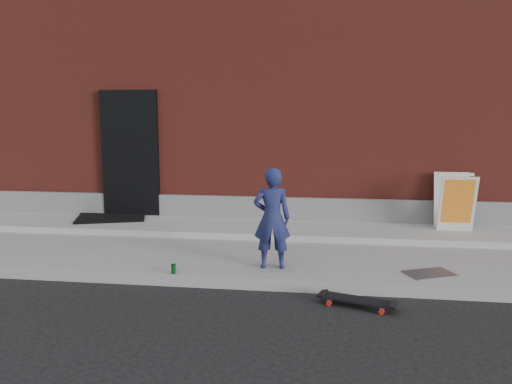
% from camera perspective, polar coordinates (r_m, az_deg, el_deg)
% --- Properties ---
extents(ground, '(80.00, 80.00, 0.00)m').
position_cam_1_polar(ground, '(6.11, -1.01, -11.16)').
color(ground, black).
rests_on(ground, ground).
extents(sidewalk, '(20.00, 3.00, 0.15)m').
position_cam_1_polar(sidewalk, '(7.51, 0.76, -6.74)').
color(sidewalk, slate).
rests_on(sidewalk, ground).
extents(apron, '(20.00, 1.20, 0.10)m').
position_cam_1_polar(apron, '(8.34, 1.53, -4.26)').
color(apron, gray).
rests_on(apron, sidewalk).
extents(building, '(20.00, 8.10, 5.00)m').
position_cam_1_polar(building, '(12.71, 3.89, 10.66)').
color(building, maroon).
rests_on(building, ground).
extents(child, '(0.50, 0.36, 1.29)m').
position_cam_1_polar(child, '(6.31, 1.84, -3.02)').
color(child, '#1B204C').
rests_on(child, sidewalk).
extents(skateboard, '(0.86, 0.45, 0.09)m').
position_cam_1_polar(skateboard, '(5.70, 11.46, -12.05)').
color(skateboard, red).
rests_on(skateboard, ground).
extents(pizza_sign, '(0.56, 0.66, 0.92)m').
position_cam_1_polar(pizza_sign, '(8.63, 21.75, -1.00)').
color(pizza_sign, silver).
rests_on(pizza_sign, apron).
extents(soda_can, '(0.08, 0.08, 0.12)m').
position_cam_1_polar(soda_can, '(6.29, -9.40, -8.67)').
color(soda_can, '#1B8B39').
rests_on(soda_can, sidewalk).
extents(doormat, '(1.42, 1.27, 0.03)m').
position_cam_1_polar(doormat, '(9.37, -16.19, -2.73)').
color(doormat, black).
rests_on(doormat, apron).
extents(utility_plate, '(0.67, 0.57, 0.02)m').
position_cam_1_polar(utility_plate, '(6.56, 19.25, -8.81)').
color(utility_plate, '#57575C').
rests_on(utility_plate, sidewalk).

